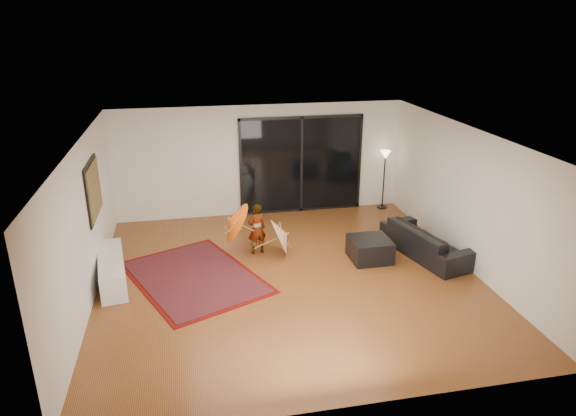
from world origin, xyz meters
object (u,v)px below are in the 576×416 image
object	(u,v)px
sofa	(426,241)
ottoman	(370,249)
media_console	(112,270)
child	(257,229)

from	to	relation	value
sofa	ottoman	xyz separation A→B (m)	(-1.20, 0.03, -0.09)
sofa	ottoman	size ratio (longest dim) A/B	2.73
ottoman	media_console	bearing A→B (deg)	179.40
ottoman	child	xyz separation A→B (m)	(-2.19, 0.74, 0.32)
sofa	child	world-z (taller)	child
ottoman	child	size ratio (longest dim) A/B	0.72
sofa	child	distance (m)	3.49
child	sofa	bearing A→B (deg)	152.49
media_console	ottoman	size ratio (longest dim) A/B	2.27
media_console	child	world-z (taller)	child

